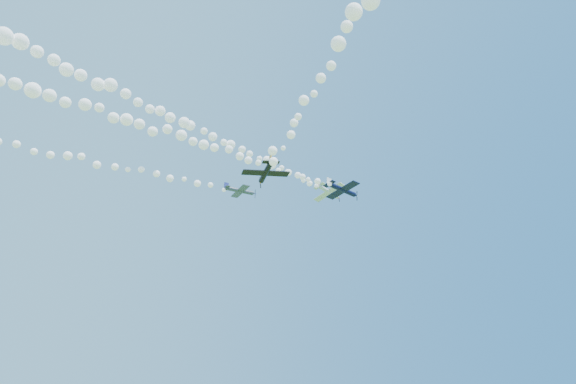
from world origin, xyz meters
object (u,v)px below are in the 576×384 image
plane_white (329,192)px  plane_navy (342,190)px  plane_grey (240,191)px  plane_black (266,172)px

plane_white → plane_navy: plane_white is taller
plane_white → plane_grey: (-26.87, -7.57, -9.99)m
plane_navy → plane_black: (-24.56, -13.28, -9.37)m
plane_grey → plane_navy: bearing=-18.1°
plane_white → plane_navy: 19.61m
plane_navy → plane_black: size_ratio=1.19×
plane_navy → plane_black: 29.45m
plane_grey → plane_white: bearing=21.2°
plane_white → plane_grey: plane_white is taller
plane_navy → plane_grey: size_ratio=1.21×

